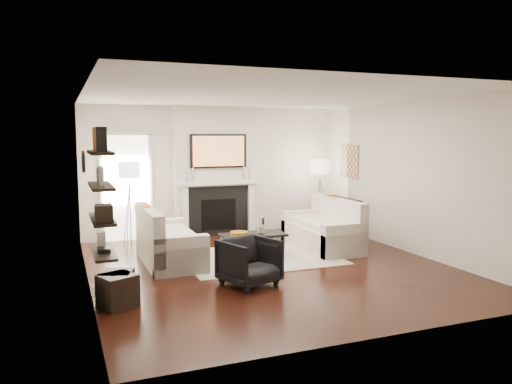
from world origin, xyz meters
name	(u,v)px	position (x,y,z in m)	size (l,w,h in m)	color
room_envelope	(270,183)	(0.00, 0.00, 1.35)	(6.00, 6.00, 6.00)	black
chimney_breast	(216,171)	(0.00, 2.88, 1.35)	(1.80, 0.25, 2.70)	silver
fireplace_surround	(219,211)	(0.00, 2.74, 0.52)	(1.30, 0.02, 1.04)	black
firebox	(219,214)	(0.00, 2.73, 0.45)	(0.75, 0.02, 0.65)	black
mantel_pilaster_l	(185,212)	(-0.72, 2.71, 0.55)	(0.12, 0.08, 1.10)	white
mantel_pilaster_r	(251,208)	(0.72, 2.71, 0.55)	(0.12, 0.08, 1.10)	white
mantel_shelf	(219,183)	(0.00, 2.69, 1.12)	(1.70, 0.18, 0.07)	white
tv_body	(218,151)	(0.00, 2.71, 1.78)	(1.20, 0.06, 0.70)	black
tv_screen	(219,151)	(0.00, 2.68, 1.78)	(1.10, 0.01, 0.62)	#BF723F
candlestick_l_tall	(193,175)	(-0.55, 2.70, 1.30)	(0.04, 0.04, 0.30)	silver
candlestick_l_short	(187,176)	(-0.68, 2.70, 1.27)	(0.04, 0.04, 0.24)	silver
candlestick_r_tall	(244,173)	(0.55, 2.70, 1.30)	(0.04, 0.04, 0.30)	silver
candlestick_r_short	(249,174)	(0.68, 2.70, 1.27)	(0.04, 0.04, 0.24)	silver
hallway_panel	(126,188)	(-1.85, 2.98, 1.05)	(0.90, 0.02, 2.10)	white
door_trim_l	(101,189)	(-2.33, 2.96, 1.05)	(0.06, 0.06, 2.16)	white
door_trim_r	(151,187)	(-1.37, 2.96, 1.05)	(0.06, 0.06, 2.16)	white
door_trim_top	(125,134)	(-1.85, 2.96, 2.13)	(1.02, 0.06, 0.06)	white
rug	(258,257)	(0.06, 0.64, 0.01)	(2.60, 2.00, 0.01)	#B7A996
loveseat_left_base	(170,250)	(-1.42, 0.87, 0.21)	(0.85, 1.80, 0.42)	silver
loveseat_left_back	(149,233)	(-1.76, 0.87, 0.53)	(0.18, 1.80, 0.80)	silver
loveseat_left_arm_n	(181,256)	(-1.42, 0.06, 0.30)	(0.85, 0.18, 0.60)	silver
loveseat_left_arm_s	(161,236)	(-1.42, 1.68, 0.30)	(0.85, 0.18, 0.60)	silver
loveseat_left_cushion	(173,235)	(-1.37, 0.87, 0.47)	(0.63, 1.44, 0.10)	silver
pillow_left_orange	(146,218)	(-1.76, 1.17, 0.73)	(0.10, 0.42, 0.42)	#B95616
pillow_left_charcoal	(152,224)	(-1.76, 0.57, 0.72)	(0.10, 0.40, 0.40)	black
loveseat_right_base	(322,237)	(1.43, 0.89, 0.21)	(0.85, 1.80, 0.42)	silver
loveseat_right_back	(337,219)	(1.77, 0.89, 0.53)	(0.18, 1.80, 0.80)	silver
loveseat_right_arm_n	(345,241)	(1.43, 0.08, 0.30)	(0.85, 0.18, 0.60)	silver
loveseat_right_arm_s	(302,225)	(1.43, 1.70, 0.30)	(0.85, 0.18, 0.60)	silver
loveseat_right_cushion	(319,224)	(1.38, 0.89, 0.47)	(0.63, 1.44, 0.10)	silver
pillow_right_orange	(330,207)	(1.77, 1.19, 0.73)	(0.10, 0.42, 0.42)	#B95616
pillow_right_charcoal	(346,211)	(1.77, 0.59, 0.72)	(0.10, 0.40, 0.40)	black
coffee_table	(253,235)	(-0.02, 0.68, 0.40)	(1.10, 0.55, 0.04)	black
coffee_leg_nw	(229,252)	(-0.52, 0.46, 0.19)	(0.02, 0.02, 0.38)	silver
coffee_leg_ne	(285,247)	(0.48, 0.46, 0.19)	(0.02, 0.02, 0.38)	silver
coffee_leg_sw	(221,247)	(-0.52, 0.90, 0.19)	(0.02, 0.02, 0.38)	silver
coffee_leg_se	(274,242)	(0.48, 0.90, 0.19)	(0.02, 0.02, 0.38)	silver
hurricane_glass	(261,225)	(0.13, 0.68, 0.56)	(0.16, 0.16, 0.27)	white
hurricane_candle	(261,229)	(0.13, 0.68, 0.50)	(0.09, 0.09, 0.13)	white
copper_bowl	(239,233)	(-0.27, 0.68, 0.45)	(0.31, 0.31, 0.05)	orange
armchair	(250,259)	(-0.63, -0.75, 0.36)	(0.70, 0.66, 0.72)	black
lamp_left_post	(130,214)	(-1.85, 2.45, 0.60)	(0.02, 0.02, 1.20)	silver
lamp_left_shade	(129,170)	(-1.85, 2.45, 1.45)	(0.40, 0.40, 0.30)	white
lamp_left_leg_a	(136,214)	(-1.74, 2.45, 0.60)	(0.02, 0.02, 1.25)	silver
lamp_left_leg_b	(127,214)	(-1.91, 2.55, 0.60)	(0.02, 0.02, 1.25)	silver
lamp_left_leg_c	(128,215)	(-1.91, 2.36, 0.60)	(0.02, 0.02, 1.25)	silver
lamp_right_post	(320,206)	(2.05, 2.09, 0.60)	(0.02, 0.02, 1.20)	silver
lamp_right_shade	(320,166)	(2.05, 2.09, 1.45)	(0.40, 0.40, 0.30)	white
lamp_right_leg_a	(324,206)	(2.16, 2.09, 0.60)	(0.02, 0.02, 1.25)	silver
lamp_right_leg_b	(315,206)	(2.00, 2.19, 0.60)	(0.02, 0.02, 1.25)	silver
lamp_right_leg_c	(320,207)	(1.99, 2.00, 0.60)	(0.02, 0.02, 1.25)	silver
console_top	(340,199)	(2.57, 2.15, 0.73)	(0.35, 1.20, 0.04)	black
console_leg_n	(353,220)	(2.57, 1.60, 0.35)	(0.30, 0.04, 0.71)	black
console_leg_s	(327,212)	(2.57, 2.70, 0.35)	(0.30, 0.04, 0.71)	black
wall_art	(349,161)	(2.73, 2.05, 1.55)	(0.03, 0.70, 0.70)	#AD7756
shelf_bottom	(103,252)	(-2.62, -1.00, 0.70)	(0.25, 1.00, 0.04)	black
shelf_lower	(102,219)	(-2.62, -1.00, 1.10)	(0.25, 1.00, 0.04)	black
shelf_upper	(101,186)	(-2.62, -1.00, 1.50)	(0.25, 1.00, 0.04)	black
shelf_top	(100,152)	(-2.62, -1.00, 1.90)	(0.25, 1.00, 0.04)	black
decor_magfile_a	(101,139)	(-2.62, -1.28, 2.06)	(0.12, 0.10, 0.28)	black
decor_magfile_b	(98,139)	(-2.62, -0.77, 2.06)	(0.12, 0.10, 0.28)	#B95616
decor_frame_a	(101,176)	(-2.62, -1.08, 1.63)	(0.04, 0.30, 0.22)	white
decor_frame_b	(99,175)	(-2.62, -0.68, 1.61)	(0.04, 0.22, 0.18)	black
decor_wine_rack	(104,213)	(-2.62, -1.32, 1.22)	(0.18, 0.25, 0.20)	black
decor_box_small	(101,210)	(-2.62, -0.80, 1.18)	(0.15, 0.12, 0.12)	black
decor_books	(104,250)	(-2.62, -1.08, 0.74)	(0.14, 0.20, 0.05)	black
decor_box_tall	(101,239)	(-2.62, -0.75, 0.81)	(0.10, 0.10, 0.18)	white
clock_rim	(83,162)	(-2.73, 0.90, 1.70)	(0.34, 0.34, 0.04)	black
clock_face	(85,162)	(-2.71, 0.90, 1.70)	(0.29, 0.29, 0.01)	white
ottoman_near	(116,287)	(-2.47, -0.84, 0.20)	(0.40, 0.40, 0.40)	black
ottoman_far	(118,291)	(-2.47, -1.01, 0.20)	(0.40, 0.40, 0.40)	black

